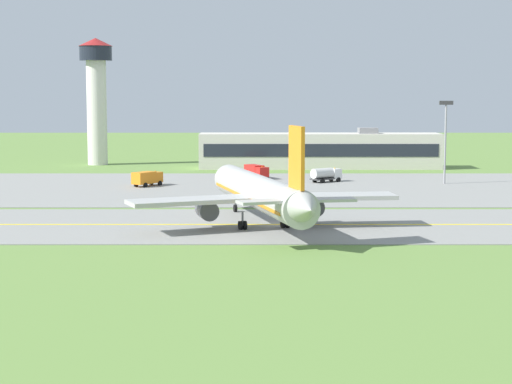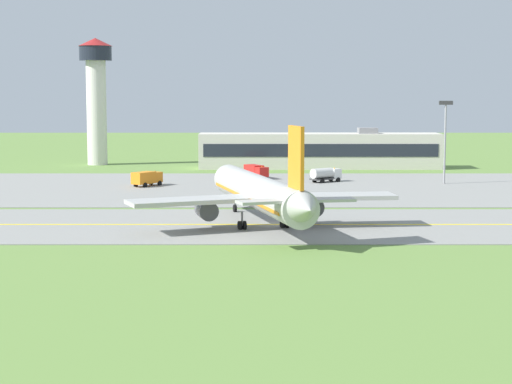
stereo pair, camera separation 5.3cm
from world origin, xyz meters
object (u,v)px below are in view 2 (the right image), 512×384
Objects in this scene: airplane_lead at (257,193)px; service_truck_baggage at (253,171)px; service_truck_fuel at (323,174)px; control_tower at (93,89)px; service_truck_catering at (144,178)px; apron_light_mast at (442,131)px.

service_truck_baggage is (-0.49, 59.19, -2.60)m from airplane_lead.
airplane_lead is 6.50× the size of service_truck_fuel.
control_tower is at bearing 140.66° from service_truck_fuel.
airplane_lead reaches higher than service_truck_catering.
airplane_lead is 59.91m from apron_light_mast.
service_truck_fuel is 0.21× the size of control_tower.
service_truck_catering is 0.42× the size of apron_light_mast.
apron_light_mast reaches higher than airplane_lead.
service_truck_fuel is 64.26m from control_tower.
apron_light_mast is (20.71, -2.87, 7.79)m from service_truck_fuel.
control_tower is at bearing 111.41° from airplane_lead.
service_truck_catering is at bearing -144.75° from service_truck_baggage.
service_truck_catering is 0.22× the size of control_tower.
service_truck_fuel is at bearing 12.34° from service_truck_catering.
control_tower reaches higher than service_truck_fuel.
service_truck_fuel is 0.41× the size of apron_light_mast.
service_truck_fuel is 32.11m from service_truck_catering.
apron_light_mast is (33.25, -9.30, 7.79)m from service_truck_baggage.
service_truck_catering is 52.81m from apron_light_mast.
service_truck_baggage is 51.07m from control_tower.
service_truck_catering is at bearing -175.61° from apron_light_mast.
control_tower is 1.92× the size of apron_light_mast.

